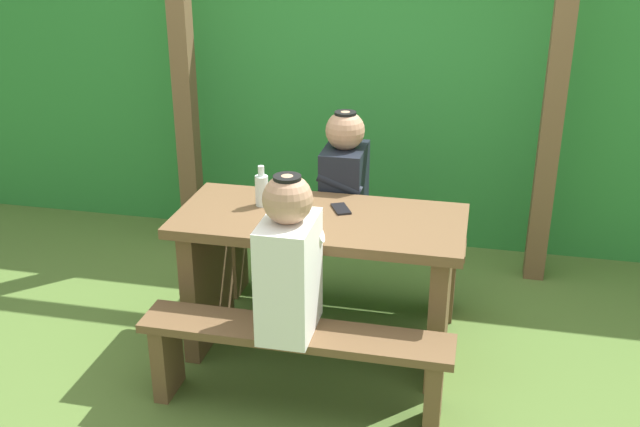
% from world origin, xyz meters
% --- Properties ---
extents(ground_plane, '(12.00, 12.00, 0.00)m').
position_xyz_m(ground_plane, '(0.00, 0.00, 0.00)').
color(ground_plane, '#516F30').
extents(hedge_backdrop, '(6.40, 0.70, 1.91)m').
position_xyz_m(hedge_backdrop, '(0.00, 1.78, 0.95)').
color(hedge_backdrop, '#2C8135').
rests_on(hedge_backdrop, ground_plane).
extents(pergola_post_left, '(0.12, 0.12, 1.96)m').
position_xyz_m(pergola_post_left, '(-1.12, 1.09, 0.98)').
color(pergola_post_left, brown).
rests_on(pergola_post_left, ground_plane).
extents(pergola_post_right, '(0.12, 0.12, 1.96)m').
position_xyz_m(pergola_post_right, '(1.12, 1.09, 0.98)').
color(pergola_post_right, brown).
rests_on(pergola_post_right, ground_plane).
extents(picnic_table, '(1.40, 0.64, 0.75)m').
position_xyz_m(picnic_table, '(0.00, 0.00, 0.51)').
color(picnic_table, brown).
rests_on(picnic_table, ground_plane).
extents(bench_near, '(1.40, 0.24, 0.42)m').
position_xyz_m(bench_near, '(0.00, -0.51, 0.30)').
color(bench_near, brown).
rests_on(bench_near, ground_plane).
extents(bench_far, '(1.40, 0.24, 0.42)m').
position_xyz_m(bench_far, '(0.00, 0.51, 0.30)').
color(bench_far, brown).
rests_on(bench_far, ground_plane).
extents(person_white_shirt, '(0.25, 0.35, 0.72)m').
position_xyz_m(person_white_shirt, '(-0.02, -0.50, 0.75)').
color(person_white_shirt, white).
rests_on(person_white_shirt, bench_near).
extents(person_black_coat, '(0.25, 0.35, 0.72)m').
position_xyz_m(person_black_coat, '(0.02, 0.50, 0.75)').
color(person_black_coat, black).
rests_on(person_black_coat, bench_far).
extents(drinking_glass, '(0.07, 0.07, 0.10)m').
position_xyz_m(drinking_glass, '(-0.05, -0.12, 0.80)').
color(drinking_glass, silver).
rests_on(drinking_glass, picnic_table).
extents(bottle_left, '(0.07, 0.07, 0.21)m').
position_xyz_m(bottle_left, '(-0.31, 0.07, 0.84)').
color(bottle_left, silver).
rests_on(bottle_left, picnic_table).
extents(cell_phone, '(0.13, 0.16, 0.01)m').
position_xyz_m(cell_phone, '(0.08, 0.10, 0.76)').
color(cell_phone, black).
rests_on(cell_phone, picnic_table).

